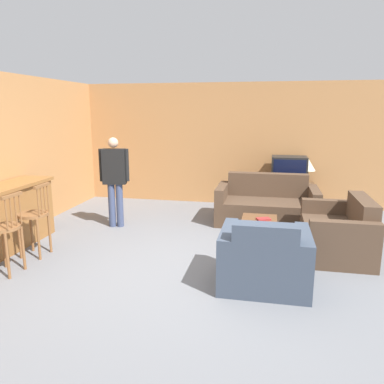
{
  "coord_description": "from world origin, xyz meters",
  "views": [
    {
      "loc": [
        0.9,
        -4.39,
        2.02
      ],
      "look_at": [
        -0.18,
        0.85,
        0.85
      ],
      "focal_mm": 35.0,
      "sensor_mm": 36.0,
      "label": 1
    }
  ],
  "objects_px": {
    "armchair_near": "(264,261)",
    "table_lamp": "(308,166)",
    "bar_chair_near": "(5,232)",
    "bar_chair_mid": "(34,219)",
    "book_on_table": "(263,219)",
    "coffee_table": "(259,225)",
    "person_by_window": "(115,177)",
    "loveseat_right": "(339,233)",
    "tv_unit": "(287,197)",
    "tv": "(289,170)",
    "couch_far": "(267,206)"
  },
  "relations": [
    {
      "from": "book_on_table",
      "to": "table_lamp",
      "type": "xyz_separation_m",
      "value": [
        0.82,
        2.07,
        0.56
      ]
    },
    {
      "from": "couch_far",
      "to": "person_by_window",
      "type": "bearing_deg",
      "value": -163.48
    },
    {
      "from": "tv",
      "to": "table_lamp",
      "type": "xyz_separation_m",
      "value": [
        0.37,
        0.0,
        0.1
      ]
    },
    {
      "from": "tv_unit",
      "to": "tv",
      "type": "bearing_deg",
      "value": -90.0
    },
    {
      "from": "bar_chair_mid",
      "to": "book_on_table",
      "type": "relative_size",
      "value": 4.31
    },
    {
      "from": "loveseat_right",
      "to": "armchair_near",
      "type": "bearing_deg",
      "value": -129.68
    },
    {
      "from": "book_on_table",
      "to": "couch_far",
      "type": "bearing_deg",
      "value": 87.96
    },
    {
      "from": "tv",
      "to": "book_on_table",
      "type": "bearing_deg",
      "value": -102.3
    },
    {
      "from": "bar_chair_near",
      "to": "person_by_window",
      "type": "distance_m",
      "value": 2.22
    },
    {
      "from": "bar_chair_mid",
      "to": "armchair_near",
      "type": "height_order",
      "value": "bar_chair_mid"
    },
    {
      "from": "armchair_near",
      "to": "book_on_table",
      "type": "xyz_separation_m",
      "value": [
        -0.04,
        1.51,
        0.07
      ]
    },
    {
      "from": "tv_unit",
      "to": "person_by_window",
      "type": "distance_m",
      "value": 3.55
    },
    {
      "from": "bar_chair_near",
      "to": "armchair_near",
      "type": "xyz_separation_m",
      "value": [
        3.17,
        0.3,
        -0.23
      ]
    },
    {
      "from": "bar_chair_mid",
      "to": "table_lamp",
      "type": "height_order",
      "value": "table_lamp"
    },
    {
      "from": "armchair_near",
      "to": "table_lamp",
      "type": "bearing_deg",
      "value": 77.67
    },
    {
      "from": "armchair_near",
      "to": "table_lamp",
      "type": "height_order",
      "value": "table_lamp"
    },
    {
      "from": "loveseat_right",
      "to": "coffee_table",
      "type": "relative_size",
      "value": 1.45
    },
    {
      "from": "loveseat_right",
      "to": "tv",
      "type": "bearing_deg",
      "value": 104.76
    },
    {
      "from": "armchair_near",
      "to": "book_on_table",
      "type": "distance_m",
      "value": 1.51
    },
    {
      "from": "bar_chair_mid",
      "to": "couch_far",
      "type": "height_order",
      "value": "bar_chair_mid"
    },
    {
      "from": "coffee_table",
      "to": "tv_unit",
      "type": "xyz_separation_m",
      "value": [
        0.51,
        2.18,
        -0.03
      ]
    },
    {
      "from": "bar_chair_near",
      "to": "armchair_near",
      "type": "bearing_deg",
      "value": 5.31
    },
    {
      "from": "table_lamp",
      "to": "person_by_window",
      "type": "xyz_separation_m",
      "value": [
        -3.39,
        -1.76,
        -0.05
      ]
    },
    {
      "from": "table_lamp",
      "to": "bar_chair_mid",
      "type": "bearing_deg",
      "value": -140.46
    },
    {
      "from": "tv_unit",
      "to": "book_on_table",
      "type": "distance_m",
      "value": 2.12
    },
    {
      "from": "bar_chair_near",
      "to": "bar_chair_mid",
      "type": "height_order",
      "value": "same"
    },
    {
      "from": "tv",
      "to": "tv_unit",
      "type": "bearing_deg",
      "value": 90.0
    },
    {
      "from": "coffee_table",
      "to": "tv_unit",
      "type": "height_order",
      "value": "tv_unit"
    },
    {
      "from": "bar_chair_near",
      "to": "bar_chair_mid",
      "type": "bearing_deg",
      "value": 90.0
    },
    {
      "from": "bar_chair_mid",
      "to": "table_lamp",
      "type": "bearing_deg",
      "value": 39.54
    },
    {
      "from": "tv",
      "to": "book_on_table",
      "type": "distance_m",
      "value": 2.17
    },
    {
      "from": "bar_chair_mid",
      "to": "tv_unit",
      "type": "height_order",
      "value": "bar_chair_mid"
    },
    {
      "from": "coffee_table",
      "to": "person_by_window",
      "type": "xyz_separation_m",
      "value": [
        -2.5,
        0.43,
        0.59
      ]
    },
    {
      "from": "person_by_window",
      "to": "tv",
      "type": "bearing_deg",
      "value": 30.14
    },
    {
      "from": "tv_unit",
      "to": "coffee_table",
      "type": "bearing_deg",
      "value": -103.27
    },
    {
      "from": "armchair_near",
      "to": "tv",
      "type": "distance_m",
      "value": 3.64
    },
    {
      "from": "loveseat_right",
      "to": "coffee_table",
      "type": "height_order",
      "value": "loveseat_right"
    },
    {
      "from": "coffee_table",
      "to": "book_on_table",
      "type": "bearing_deg",
      "value": 60.14
    },
    {
      "from": "loveseat_right",
      "to": "table_lamp",
      "type": "distance_m",
      "value": 2.44
    },
    {
      "from": "couch_far",
      "to": "armchair_near",
      "type": "height_order",
      "value": "couch_far"
    },
    {
      "from": "bar_chair_mid",
      "to": "tv",
      "type": "xyz_separation_m",
      "value": [
        3.59,
        3.26,
        0.29
      ]
    },
    {
      "from": "couch_far",
      "to": "book_on_table",
      "type": "height_order",
      "value": "couch_far"
    },
    {
      "from": "armchair_near",
      "to": "book_on_table",
      "type": "relative_size",
      "value": 4.25
    },
    {
      "from": "coffee_table",
      "to": "tv",
      "type": "xyz_separation_m",
      "value": [
        0.51,
        2.18,
        0.53
      ]
    },
    {
      "from": "tv_unit",
      "to": "bar_chair_mid",
      "type": "bearing_deg",
      "value": -137.67
    },
    {
      "from": "bar_chair_mid",
      "to": "tv_unit",
      "type": "relative_size",
      "value": 0.97
    },
    {
      "from": "tv",
      "to": "couch_far",
      "type": "bearing_deg",
      "value": -112.83
    },
    {
      "from": "armchair_near",
      "to": "coffee_table",
      "type": "height_order",
      "value": "armchair_near"
    },
    {
      "from": "coffee_table",
      "to": "table_lamp",
      "type": "distance_m",
      "value": 2.44
    },
    {
      "from": "coffee_table",
      "to": "book_on_table",
      "type": "height_order",
      "value": "book_on_table"
    }
  ]
}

